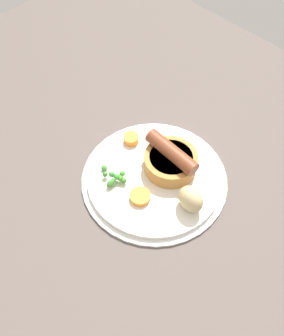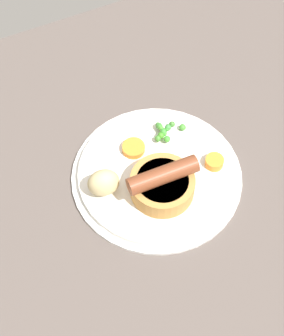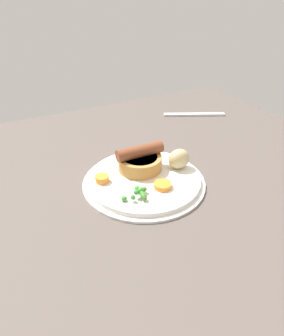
{
  "view_description": "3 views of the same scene",
  "coord_description": "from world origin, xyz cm",
  "px_view_note": "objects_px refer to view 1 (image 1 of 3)",
  "views": [
    {
      "loc": [
        -25.93,
        29.8,
        55.2
      ],
      "look_at": [
        -2.29,
        6.0,
        6.93
      ],
      "focal_mm": 40.0,
      "sensor_mm": 36.0,
      "label": 1
    },
    {
      "loc": [
        -23.11,
        -32.46,
        70.39
      ],
      "look_at": [
        -5.49,
        4.95,
        5.86
      ],
      "focal_mm": 60.0,
      "sensor_mm": 36.0,
      "label": 2
    },
    {
      "loc": [
        19.5,
        47.22,
        36.93
      ],
      "look_at": [
        -3.44,
        3.6,
        6.05
      ],
      "focal_mm": 32.0,
      "sensor_mm": 36.0,
      "label": 3
    }
  ],
  "objects_px": {
    "sausage_pudding": "(171,160)",
    "carrot_slice_4": "(131,139)",
    "pea_pile": "(114,177)",
    "dinner_plate": "(154,178)",
    "potato_chunk_0": "(191,199)",
    "carrot_slice_0": "(140,197)"
  },
  "relations": [
    {
      "from": "carrot_slice_4",
      "to": "carrot_slice_0",
      "type": "bearing_deg",
      "value": 142.69
    },
    {
      "from": "sausage_pudding",
      "to": "carrot_slice_4",
      "type": "distance_m",
      "value": 0.09
    },
    {
      "from": "carrot_slice_4",
      "to": "pea_pile",
      "type": "bearing_deg",
      "value": 117.02
    },
    {
      "from": "pea_pile",
      "to": "carrot_slice_0",
      "type": "height_order",
      "value": "pea_pile"
    },
    {
      "from": "dinner_plate",
      "to": "carrot_slice_4",
      "type": "height_order",
      "value": "carrot_slice_4"
    },
    {
      "from": "dinner_plate",
      "to": "carrot_slice_4",
      "type": "distance_m",
      "value": 0.08
    },
    {
      "from": "pea_pile",
      "to": "potato_chunk_0",
      "type": "xyz_separation_m",
      "value": [
        -0.12,
        -0.05,
        0.01
      ]
    },
    {
      "from": "pea_pile",
      "to": "carrot_slice_0",
      "type": "relative_size",
      "value": 1.59
    },
    {
      "from": "potato_chunk_0",
      "to": "carrot_slice_0",
      "type": "height_order",
      "value": "potato_chunk_0"
    },
    {
      "from": "potato_chunk_0",
      "to": "carrot_slice_4",
      "type": "relative_size",
      "value": 1.67
    },
    {
      "from": "dinner_plate",
      "to": "carrot_slice_4",
      "type": "bearing_deg",
      "value": -16.42
    },
    {
      "from": "dinner_plate",
      "to": "sausage_pudding",
      "type": "height_order",
      "value": "sausage_pudding"
    },
    {
      "from": "dinner_plate",
      "to": "pea_pile",
      "type": "bearing_deg",
      "value": 53.97
    },
    {
      "from": "dinner_plate",
      "to": "pea_pile",
      "type": "distance_m",
      "value": 0.07
    },
    {
      "from": "sausage_pudding",
      "to": "carrot_slice_4",
      "type": "height_order",
      "value": "sausage_pudding"
    },
    {
      "from": "pea_pile",
      "to": "carrot_slice_4",
      "type": "bearing_deg",
      "value": -62.98
    },
    {
      "from": "potato_chunk_0",
      "to": "sausage_pudding",
      "type": "bearing_deg",
      "value": -25.24
    },
    {
      "from": "dinner_plate",
      "to": "pea_pile",
      "type": "relative_size",
      "value": 4.64
    },
    {
      "from": "sausage_pudding",
      "to": "carrot_slice_0",
      "type": "relative_size",
      "value": 2.97
    },
    {
      "from": "carrot_slice_0",
      "to": "dinner_plate",
      "type": "bearing_deg",
      "value": -73.43
    },
    {
      "from": "carrot_slice_0",
      "to": "carrot_slice_4",
      "type": "height_order",
      "value": "carrot_slice_4"
    },
    {
      "from": "sausage_pudding",
      "to": "potato_chunk_0",
      "type": "xyz_separation_m",
      "value": [
        -0.07,
        0.03,
        0.0
      ]
    }
  ]
}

